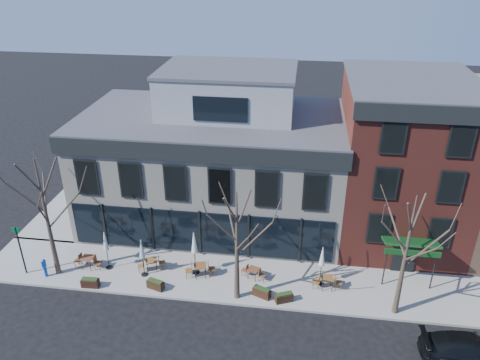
# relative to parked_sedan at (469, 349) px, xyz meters

# --- Properties ---
(ground) EXTENTS (120.00, 120.00, 0.00)m
(ground) POSITION_rel_parked_sedan_xyz_m (-15.12, 6.74, -0.69)
(ground) COLOR black
(ground) RESTS_ON ground
(sidewalk_front) EXTENTS (33.50, 4.70, 0.15)m
(sidewalk_front) POSITION_rel_parked_sedan_xyz_m (-11.87, 4.59, -0.62)
(sidewalk_front) COLOR gray
(sidewalk_front) RESTS_ON ground
(sidewalk_side) EXTENTS (4.50, 12.00, 0.15)m
(sidewalk_side) POSITION_rel_parked_sedan_xyz_m (-26.37, 12.74, -0.62)
(sidewalk_side) COLOR gray
(sidewalk_side) RESTS_ON ground
(corner_building) EXTENTS (18.39, 10.39, 11.10)m
(corner_building) POSITION_rel_parked_sedan_xyz_m (-15.05, 11.81, 4.03)
(corner_building) COLOR beige
(corner_building) RESTS_ON ground
(red_brick_building) EXTENTS (8.20, 11.78, 11.18)m
(red_brick_building) POSITION_rel_parked_sedan_xyz_m (-2.12, 11.73, 4.94)
(red_brick_building) COLOR maroon
(red_brick_building) RESTS_ON ground
(tree_corner) EXTENTS (3.93, 3.98, 7.92)m
(tree_corner) POSITION_rel_parked_sedan_xyz_m (-23.61, 3.54, 3.56)
(tree_corner) COLOR #382B21
(tree_corner) RESTS_ON sidewalk_front
(tree_mid) EXTENTS (3.50, 3.55, 7.04)m
(tree_mid) POSITION_rel_parked_sedan_xyz_m (-12.11, 2.84, 3.10)
(tree_mid) COLOR #382B21
(tree_mid) RESTS_ON sidewalk_front
(tree_right) EXTENTS (3.72, 3.77, 7.48)m
(tree_right) POSITION_rel_parked_sedan_xyz_m (-3.11, 2.84, 3.33)
(tree_right) COLOR #382B21
(tree_right) RESTS_ON sidewalk_front
(sign_pole) EXTENTS (0.50, 0.10, 3.40)m
(sign_pole) POSITION_rel_parked_sedan_xyz_m (-25.62, 3.24, 1.38)
(sign_pole) COLOR black
(sign_pole) RESTS_ON sidewalk_front
(parked_sedan) EXTENTS (4.85, 2.15, 1.39)m
(parked_sedan) POSITION_rel_parked_sedan_xyz_m (0.00, 0.00, 0.00)
(parked_sedan) COLOR black
(parked_sedan) RESTS_ON ground
(call_box) EXTENTS (0.26, 0.26, 1.31)m
(call_box) POSITION_rel_parked_sedan_xyz_m (-24.20, 3.11, 0.15)
(call_box) COLOR #0C39A1
(call_box) RESTS_ON sidewalk_front
(cafe_set_0) EXTENTS (1.86, 0.78, 0.97)m
(cafe_set_0) POSITION_rel_parked_sedan_xyz_m (-21.94, 4.31, -0.05)
(cafe_set_0) COLOR brown
(cafe_set_0) RESTS_ON sidewalk_front
(cafe_set_1) EXTENTS (1.80, 1.05, 0.93)m
(cafe_set_1) POSITION_rel_parked_sedan_xyz_m (-17.85, 4.63, -0.07)
(cafe_set_1) COLOR brown
(cafe_set_1) RESTS_ON sidewalk_front
(cafe_set_2) EXTENTS (1.94, 0.95, 0.99)m
(cafe_set_2) POSITION_rel_parked_sedan_xyz_m (-14.66, 4.46, -0.03)
(cafe_set_2) COLOR brown
(cafe_set_2) RESTS_ON sidewalk_front
(cafe_set_4) EXTENTS (1.63, 0.89, 0.84)m
(cafe_set_4) POSITION_rel_parked_sedan_xyz_m (-11.36, 4.71, -0.11)
(cafe_set_4) COLOR brown
(cafe_set_4) RESTS_ON sidewalk_front
(cafe_set_5) EXTENTS (1.81, 0.76, 0.94)m
(cafe_set_5) POSITION_rel_parked_sedan_xyz_m (-6.88, 4.36, -0.06)
(cafe_set_5) COLOR brown
(cafe_set_5) RESTS_ON sidewalk_front
(umbrella_0) EXTENTS (0.44, 0.44, 2.72)m
(umbrella_0) POSITION_rel_parked_sedan_xyz_m (-20.64, 4.44, 1.38)
(umbrella_0) COLOR black
(umbrella_0) RESTS_ON sidewalk_front
(umbrella_1) EXTENTS (0.42, 0.42, 2.64)m
(umbrella_1) POSITION_rel_parked_sedan_xyz_m (-18.17, 4.06, 1.32)
(umbrella_1) COLOR black
(umbrella_1) RESTS_ON sidewalk_front
(umbrella_2) EXTENTS (0.48, 0.48, 3.01)m
(umbrella_2) POSITION_rel_parked_sedan_xyz_m (-15.04, 4.76, 1.58)
(umbrella_2) COLOR black
(umbrella_2) RESTS_ON sidewalk_front
(umbrella_4) EXTENTS (0.43, 0.43, 2.66)m
(umbrella_4) POSITION_rel_parked_sedan_xyz_m (-7.28, 4.75, 1.34)
(umbrella_4) COLOR black
(umbrella_4) RESTS_ON sidewalk_front
(planter_0) EXTENTS (1.08, 0.47, 0.59)m
(planter_0) POSITION_rel_parked_sedan_xyz_m (-21.04, 2.54, -0.25)
(planter_0) COLOR black
(planter_0) RESTS_ON sidewalk_front
(planter_1) EXTENTS (1.13, 0.72, 0.59)m
(planter_1) POSITION_rel_parked_sedan_xyz_m (-17.08, 2.93, -0.25)
(planter_1) COLOR black
(planter_1) RESTS_ON sidewalk_front
(planter_2) EXTENTS (1.14, 0.81, 0.59)m
(planter_2) POSITION_rel_parked_sedan_xyz_m (-10.69, 3.11, -0.25)
(planter_2) COLOR black
(planter_2) RESTS_ON sidewalk_front
(planter_3) EXTENTS (1.11, 0.79, 0.58)m
(planter_3) POSITION_rel_parked_sedan_xyz_m (-9.37, 2.84, -0.26)
(planter_3) COLOR black
(planter_3) RESTS_ON sidewalk_front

